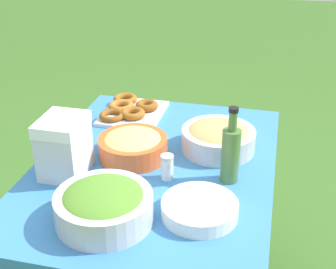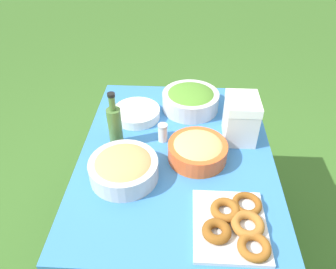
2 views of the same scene
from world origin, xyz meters
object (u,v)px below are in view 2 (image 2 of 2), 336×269
salad_bowl (191,99)px  donut_platter (235,224)px  bread_bowl (124,167)px  cooler_box (241,119)px  olive_oil_bottle (115,125)px  plate_stack (137,113)px  pasta_bowl (198,150)px

salad_bowl → donut_platter: (-0.75, -0.16, -0.04)m
bread_bowl → cooler_box: (0.29, -0.50, 0.05)m
salad_bowl → olive_oil_bottle: 0.47m
plate_stack → olive_oil_bottle: olive_oil_bottle is taller
salad_bowl → bread_bowl: 0.59m
salad_bowl → pasta_bowl: 0.39m
pasta_bowl → bread_bowl: size_ratio=0.92×
pasta_bowl → donut_platter: bearing=-160.7°
donut_platter → pasta_bowl: bearing=19.3°
plate_stack → cooler_box: bearing=-105.1°
salad_bowl → donut_platter: bearing=-168.2°
olive_oil_bottle → bread_bowl: olive_oil_bottle is taller
pasta_bowl → olive_oil_bottle: (0.08, 0.37, 0.06)m
bread_bowl → cooler_box: cooler_box is taller
plate_stack → pasta_bowl: bearing=-134.2°
plate_stack → salad_bowl: bearing=-71.2°
donut_platter → bread_bowl: bread_bowl is taller
pasta_bowl → cooler_box: size_ratio=1.22×
salad_bowl → donut_platter: 0.77m
cooler_box → plate_stack: bearing=74.9°
olive_oil_bottle → salad_bowl: bearing=-47.2°
plate_stack → bread_bowl: size_ratio=0.84×
cooler_box → pasta_bowl: bearing=129.3°
olive_oil_bottle → bread_bowl: size_ratio=0.97×
donut_platter → plate_stack: donut_platter is taller
pasta_bowl → donut_platter: 0.38m
donut_platter → plate_stack: 0.79m
olive_oil_bottle → cooler_box: olive_oil_bottle is taller
plate_stack → olive_oil_bottle: size_ratio=0.87×
pasta_bowl → bread_bowl: (-0.13, 0.30, 0.00)m
olive_oil_bottle → cooler_box: 0.58m
pasta_bowl → donut_platter: pasta_bowl is taller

